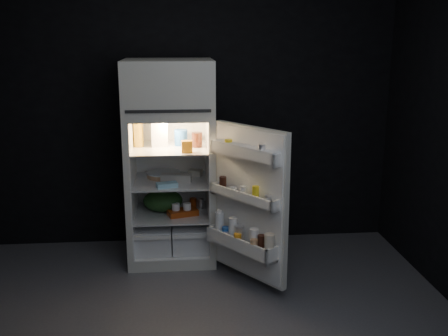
{
  "coord_description": "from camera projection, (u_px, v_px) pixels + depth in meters",
  "views": [
    {
      "loc": [
        -0.03,
        -3.23,
        1.98
      ],
      "look_at": [
        0.34,
        1.0,
        0.9
      ],
      "focal_mm": 42.0,
      "sensor_mm": 36.0,
      "label": 1
    }
  ],
  "objects": [
    {
      "name": "yogurt_tray",
      "position": [
        183.0,
        212.0,
        4.64
      ],
      "size": [
        0.29,
        0.21,
        0.05
      ],
      "primitive_type": "cube",
      "rotation": [
        0.0,
        0.0,
        0.29
      ],
      "color": "#9B360D",
      "rests_on": "refrigerator"
    },
    {
      "name": "wall_back",
      "position": [
        182.0,
        104.0,
        4.91
      ],
      "size": [
        4.0,
        0.0,
        2.7
      ],
      "primitive_type": "cube",
      "color": "black",
      "rests_on": "ground"
    },
    {
      "name": "produce_bag",
      "position": [
        163.0,
        201.0,
        4.74
      ],
      "size": [
        0.4,
        0.36,
        0.2
      ],
      "primitive_type": "ellipsoid",
      "rotation": [
        0.0,
        0.0,
        0.18
      ],
      "color": "#193815",
      "rests_on": "refrigerator"
    },
    {
      "name": "small_can_red",
      "position": [
        193.0,
        203.0,
        4.85
      ],
      "size": [
        0.08,
        0.08,
        0.09
      ],
      "primitive_type": "cylinder",
      "rotation": [
        0.0,
        0.0,
        -0.31
      ],
      "color": "#9B360D",
      "rests_on": "refrigerator"
    },
    {
      "name": "mayo_jar",
      "position": [
        181.0,
        138.0,
        4.65
      ],
      "size": [
        0.13,
        0.13,
        0.14
      ],
      "primitive_type": "cylinder",
      "rotation": [
        0.0,
        0.0,
        0.09
      ],
      "color": "#2055B0",
      "rests_on": "refrigerator"
    },
    {
      "name": "floor",
      "position": [
        188.0,
        331.0,
        3.6
      ],
      "size": [
        4.0,
        3.4,
        0.0
      ],
      "primitive_type": "cube",
      "color": "#57575D",
      "rests_on": "ground"
    },
    {
      "name": "flat_package",
      "position": [
        167.0,
        185.0,
        4.44
      ],
      "size": [
        0.19,
        0.13,
        0.04
      ],
      "primitive_type": "cube",
      "rotation": [
        0.0,
        0.0,
        0.24
      ],
      "color": "#8DC5DB",
      "rests_on": "refrigerator"
    },
    {
      "name": "small_can_silver",
      "position": [
        201.0,
        204.0,
        4.82
      ],
      "size": [
        0.08,
        0.08,
        0.09
      ],
      "primitive_type": "cylinder",
      "rotation": [
        0.0,
        0.0,
        -0.3
      ],
      "color": "silver",
      "rests_on": "refrigerator"
    },
    {
      "name": "egg_carton",
      "position": [
        176.0,
        178.0,
        4.6
      ],
      "size": [
        0.28,
        0.14,
        0.07
      ],
      "primitive_type": "cube",
      "rotation": [
        0.0,
        0.0,
        -0.14
      ],
      "color": "#9C978E",
      "rests_on": "refrigerator"
    },
    {
      "name": "milk_jug",
      "position": [
        159.0,
        133.0,
        4.61
      ],
      "size": [
        0.15,
        0.15,
        0.24
      ],
      "primitive_type": "cube",
      "rotation": [
        0.0,
        0.0,
        0.08
      ],
      "color": "white",
      "rests_on": "refrigerator"
    },
    {
      "name": "wall_front",
      "position": [
        192.0,
        243.0,
        1.63
      ],
      "size": [
        4.0,
        0.0,
        2.7
      ],
      "primitive_type": "cube",
      "color": "black",
      "rests_on": "ground"
    },
    {
      "name": "refrigerator",
      "position": [
        170.0,
        154.0,
        4.63
      ],
      "size": [
        0.76,
        0.71,
        1.78
      ],
      "color": "silver",
      "rests_on": "ground"
    },
    {
      "name": "small_carton",
      "position": [
        187.0,
        147.0,
        4.37
      ],
      "size": [
        0.09,
        0.07,
        0.1
      ],
      "primitive_type": "cube",
      "rotation": [
        0.0,
        0.0,
        0.05
      ],
      "color": "orange",
      "rests_on": "refrigerator"
    },
    {
      "name": "amber_bottle",
      "position": [
        138.0,
        134.0,
        4.58
      ],
      "size": [
        0.1,
        0.1,
        0.22
      ],
      "primitive_type": "cylinder",
      "rotation": [
        0.0,
        0.0,
        0.19
      ],
      "color": "#AD811B",
      "rests_on": "refrigerator"
    },
    {
      "name": "pie",
      "position": [
        164.0,
        175.0,
        4.75
      ],
      "size": [
        0.39,
        0.39,
        0.04
      ],
      "primitive_type": "cylinder",
      "rotation": [
        0.0,
        0.0,
        0.37
      ],
      "color": "tan",
      "rests_on": "refrigerator"
    },
    {
      "name": "fridge_door",
      "position": [
        248.0,
        206.0,
        4.1
      ],
      "size": [
        0.58,
        0.69,
        1.22
      ],
      "color": "silver",
      "rests_on": "ground"
    },
    {
      "name": "wrapped_pkg",
      "position": [
        195.0,
        173.0,
        4.82
      ],
      "size": [
        0.14,
        0.13,
        0.05
      ],
      "primitive_type": "cube",
      "rotation": [
        0.0,
        0.0,
        -0.33
      ],
      "color": "beige",
      "rests_on": "refrigerator"
    },
    {
      "name": "jam_jar",
      "position": [
        197.0,
        140.0,
        4.57
      ],
      "size": [
        0.11,
        0.11,
        0.13
      ],
      "primitive_type": "cylinder",
      "rotation": [
        0.0,
        0.0,
        -0.16
      ],
      "color": "black",
      "rests_on": "refrigerator"
    }
  ]
}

